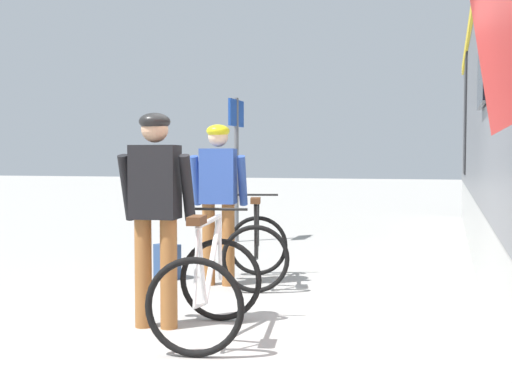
# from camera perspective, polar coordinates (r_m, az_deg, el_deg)

# --- Properties ---
(ground_plane) EXTENTS (80.00, 80.00, 0.00)m
(ground_plane) POSITION_cam_1_polar(r_m,az_deg,el_deg) (5.16, 1.99, -12.63)
(ground_plane) COLOR #A09E99
(cyclist_near_in_dark) EXTENTS (0.63, 0.35, 1.76)m
(cyclist_near_in_dark) POSITION_cam_1_polar(r_m,az_deg,el_deg) (5.26, -8.97, -0.70)
(cyclist_near_in_dark) COLOR #935B2D
(cyclist_near_in_dark) RESTS_ON ground
(cyclist_far_in_blue) EXTENTS (0.64, 0.36, 1.76)m
(cyclist_far_in_blue) POSITION_cam_1_polar(r_m,az_deg,el_deg) (6.97, -3.39, 0.22)
(cyclist_far_in_blue) COLOR #935B2D
(cyclist_far_in_blue) RESTS_ON ground
(bicycle_near_white) EXTENTS (0.88, 1.17, 0.99)m
(bicycle_near_white) POSITION_cam_1_polar(r_m,az_deg,el_deg) (5.00, -4.26, -8.40)
(bicycle_near_white) COLOR black
(bicycle_near_white) RESTS_ON ground
(bicycle_far_black) EXTENTS (0.96, 1.22, 0.99)m
(bicycle_far_black) POSITION_cam_1_polar(r_m,az_deg,el_deg) (7.11, 0.06, -5.00)
(bicycle_far_black) COLOR black
(bicycle_far_black) RESTS_ON ground
(backpack_on_platform) EXTENTS (0.33, 0.27, 0.40)m
(backpack_on_platform) POSITION_cam_1_polar(r_m,az_deg,el_deg) (7.50, -7.94, -6.17)
(backpack_on_platform) COLOR navy
(backpack_on_platform) RESTS_ON ground
(platform_sign_post) EXTENTS (0.08, 0.70, 2.40)m
(platform_sign_post) POSITION_cam_1_polar(r_m,az_deg,el_deg) (10.66, -1.77, 4.23)
(platform_sign_post) COLOR #595B60
(platform_sign_post) RESTS_ON ground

